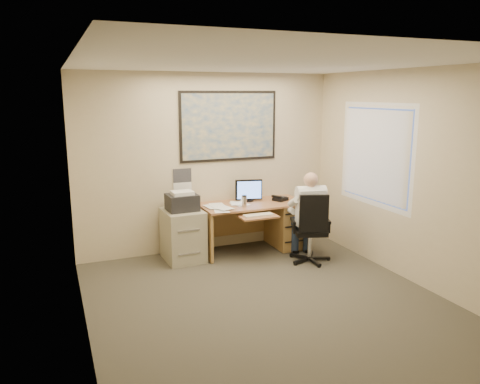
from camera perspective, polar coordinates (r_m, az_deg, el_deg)
name	(u,v)px	position (r m, az deg, el deg)	size (l,w,h in m)	color
room_shell	(273,191)	(5.10, 4.05, 0.14)	(4.00, 4.50, 2.70)	#3D392F
desk	(272,220)	(7.36, 3.89, -3.46)	(1.60, 0.97, 1.08)	#A26C45
world_map	(229,126)	(7.19, -1.35, 8.02)	(1.56, 0.03, 1.06)	#1E4C93
wall_calendar	(182,182)	(7.07, -7.03, 1.17)	(0.28, 0.01, 0.42)	white
window_blinds	(375,155)	(6.78, 16.14, 4.35)	(0.06, 1.40, 1.30)	silver
filing_cabinet	(183,230)	(6.86, -6.98, -4.67)	(0.56, 0.66, 1.03)	#A29D83
office_chair	(312,242)	(6.83, 8.80, -6.01)	(0.78, 0.78, 1.03)	black
person	(309,217)	(6.79, 8.45, -3.05)	(0.54, 0.77, 1.30)	white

